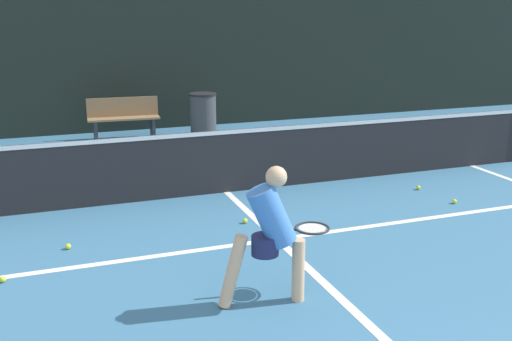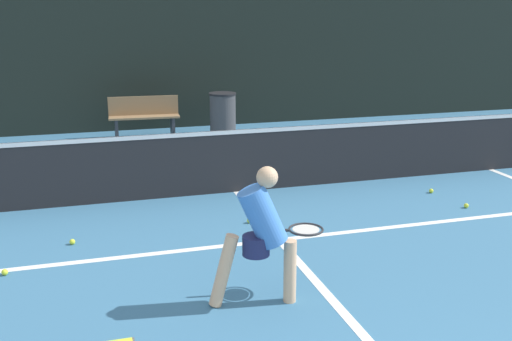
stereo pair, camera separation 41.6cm
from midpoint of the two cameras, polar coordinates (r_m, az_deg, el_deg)
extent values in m
cube|color=white|center=(7.21, 3.87, -6.61)|extent=(8.25, 0.10, 0.01)
cube|color=white|center=(6.56, 6.18, -8.96)|extent=(0.10, 5.57, 0.01)
cube|color=#232326|center=(8.90, -0.57, 0.89)|extent=(11.00, 0.02, 0.95)
cube|color=white|center=(8.80, -0.58, 3.69)|extent=(11.00, 0.03, 0.06)
cube|color=black|center=(13.81, -6.65, 10.34)|extent=(24.00, 0.06, 3.04)
cylinder|color=#DBAD84|center=(5.69, 5.38, -9.56)|extent=(0.12, 0.12, 0.61)
cylinder|color=#DBAD84|center=(5.57, -0.93, -9.54)|extent=(0.30, 0.16, 0.71)
cylinder|color=#1E234C|center=(5.52, 2.18, -7.16)|extent=(0.25, 0.25, 0.19)
cylinder|color=#3F7ACC|center=(5.43, 2.84, -4.40)|extent=(0.47, 0.30, 0.63)
sphere|color=#DBAD84|center=(5.32, 3.31, -0.66)|extent=(0.20, 0.20, 0.20)
cylinder|color=#262628|center=(5.73, 3.82, -5.78)|extent=(0.30, 0.08, 0.03)
torus|color=#262628|center=(5.79, 6.84, -5.62)|extent=(0.39, 0.39, 0.02)
cylinder|color=beige|center=(5.79, 6.84, -5.62)|extent=(0.30, 0.30, 0.01)
sphere|color=#D1E033|center=(7.32, -15.54, -6.58)|extent=(0.07, 0.07, 0.07)
sphere|color=#D1E033|center=(8.87, 20.67, -3.16)|extent=(0.07, 0.07, 0.07)
sphere|color=#D1E033|center=(7.73, 0.93, -4.81)|extent=(0.07, 0.07, 0.07)
sphere|color=#D1E033|center=(9.40, 17.58, -1.87)|extent=(0.07, 0.07, 0.07)
sphere|color=#D1E033|center=(6.73, -21.18, -9.04)|extent=(0.07, 0.07, 0.07)
cube|color=olive|center=(12.91, -9.68, 5.03)|extent=(1.50, 0.45, 0.04)
cube|color=olive|center=(13.05, -9.77, 6.07)|extent=(1.48, 0.13, 0.42)
cube|color=#333338|center=(12.93, -12.26, 3.92)|extent=(0.06, 0.32, 0.44)
cube|color=#333338|center=(12.99, -7.04, 4.21)|extent=(0.06, 0.32, 0.44)
cylinder|color=#3F3F42|center=(12.99, -2.26, 5.30)|extent=(0.56, 0.56, 0.88)
cylinder|color=black|center=(12.92, -2.29, 7.31)|extent=(0.59, 0.59, 0.04)
cube|color=#B7B7BC|center=(16.01, -19.02, 6.24)|extent=(1.74, 4.13, 0.80)
cube|color=#1E2328|center=(15.72, -19.26, 8.53)|extent=(1.46, 2.48, 0.54)
cylinder|color=black|center=(17.31, -16.24, 6.74)|extent=(0.18, 0.60, 0.60)
cylinder|color=black|center=(14.70, -16.11, 5.33)|extent=(0.18, 0.60, 0.60)
cylinder|color=brown|center=(21.70, 15.36, 12.75)|extent=(0.28, 0.28, 3.86)
cube|color=beige|center=(26.83, -11.77, 14.83)|extent=(36.00, 2.40, 5.24)
camera|label=1|loc=(0.21, -88.19, 0.49)|focal=42.00mm
camera|label=2|loc=(0.21, 91.81, -0.49)|focal=42.00mm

